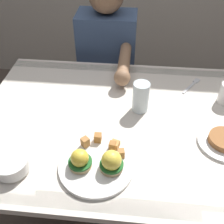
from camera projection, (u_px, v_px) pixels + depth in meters
name	position (u px, v px, depth m)	size (l,w,h in m)	color
ground_plane	(115.00, 209.00, 1.65)	(6.00, 6.00, 0.00)	brown
dining_table	(116.00, 137.00, 1.23)	(1.20, 0.90, 0.74)	silver
eggs_benedict_plate	(97.00, 162.00, 0.95)	(0.27, 0.27, 0.09)	white
fruit_bowl	(12.00, 165.00, 0.94)	(0.12, 0.12, 0.05)	white
fork	(192.00, 85.00, 1.34)	(0.10, 0.14, 0.00)	silver
water_glass_far	(141.00, 99.00, 1.17)	(0.07, 0.07, 0.14)	silver
side_plate	(224.00, 141.00, 1.05)	(0.20, 0.20, 0.04)	white
diner_person	(107.00, 63.00, 1.68)	(0.34, 0.54, 1.14)	#33333D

